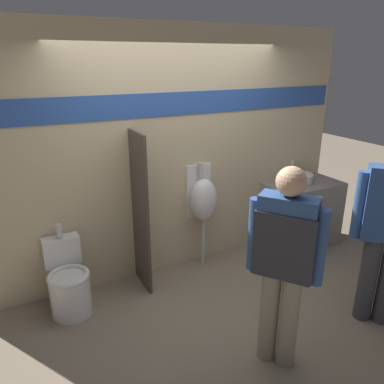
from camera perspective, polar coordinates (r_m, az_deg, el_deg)
name	(u,v)px	position (r m, az deg, el deg)	size (l,w,h in m)	color
ground_plane	(199,287)	(4.20, 1.11, -14.32)	(16.00, 16.00, 0.00)	gray
display_wall	(174,154)	(4.14, -2.78, 5.82)	(4.40, 0.07, 2.70)	beige
sink_counter	(300,214)	(5.11, 16.20, -3.23)	(0.96, 0.57, 0.86)	gray
sink_basin	(298,178)	(4.95, 15.86, 2.11)	(0.36, 0.36, 0.26)	white
cell_phone	(293,188)	(4.69, 15.07, 0.54)	(0.07, 0.14, 0.01)	#232328
divider_near_counter	(140,213)	(3.90, -7.86, -3.22)	(0.03, 0.44, 1.69)	#4C4238
urinal_near_counter	(203,200)	(4.30, 1.71, -1.20)	(0.33, 0.26, 1.24)	silver
toilet	(69,284)	(3.91, -18.28, -13.19)	(0.40, 0.56, 0.85)	white
person_in_vest	(284,256)	(2.91, 13.89, -9.46)	(0.43, 0.49, 1.65)	gray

